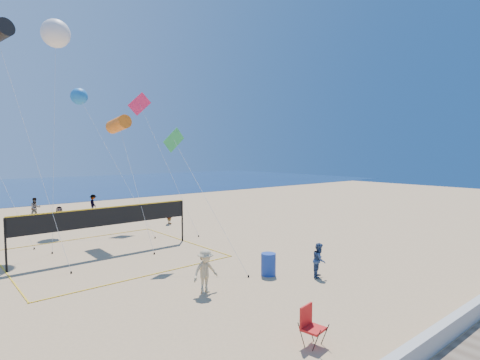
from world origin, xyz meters
TOP-DOWN VIEW (x-y plane):
  - ground at (0.00, 0.00)m, footprint 120.00×120.00m
  - bystander_a at (6.86, 3.13)m, footprint 0.94×0.88m
  - bystander_b at (1.76, 4.78)m, footprint 1.15×0.68m
  - far_person_1 at (0.65, 22.51)m, footprint 1.56×0.62m
  - far_person_2 at (7.86, 18.85)m, footprint 0.39×0.59m
  - far_person_3 at (0.18, 28.54)m, footprint 0.97×0.82m
  - far_person_4 at (5.05, 28.45)m, footprint 0.68×1.13m
  - camp_chair at (1.80, -0.57)m, footprint 0.71×0.84m
  - trash_barrel at (5.22, 4.75)m, footprint 0.76×0.76m
  - volleyball_net at (0.81, 13.02)m, footprint 10.11×9.96m
  - kite_2 at (2.95, 16.48)m, footprint 1.01×6.26m
  - kite_4 at (3.52, 9.84)m, footprint 1.57×5.24m
  - kite_5 at (6.30, 20.14)m, footprint 1.84×7.23m
  - kite_6 at (-0.08, 18.82)m, footprint 2.67×4.95m
  - kite_7 at (2.30, 22.45)m, footprint 3.14×8.40m

SIDE VIEW (x-z plane):
  - ground at x=0.00m, z-range 0.00..0.00m
  - trash_barrel at x=5.22m, z-range 0.00..1.02m
  - camp_chair at x=1.80m, z-range 0.02..1.29m
  - bystander_a at x=6.86m, z-range 0.00..1.55m
  - far_person_2 at x=7.86m, z-range 0.00..1.62m
  - far_person_1 at x=0.65m, z-range 0.00..1.64m
  - far_person_4 at x=5.05m, z-range 0.00..1.72m
  - bystander_b at x=1.76m, z-range 0.00..1.76m
  - far_person_3 at x=0.18m, z-range 0.00..1.77m
  - volleyball_net at x=0.81m, z-range 0.51..3.15m
  - kite_4 at x=3.52m, z-range 2.37..9.34m
  - kite_2 at x=2.95m, z-range 3.44..11.50m
  - kite_5 at x=6.30m, z-range 3.81..14.18m
  - kite_7 at x=2.30m, z-range 4.63..15.15m
  - kite_6 at x=-0.08m, z-range 6.15..20.23m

